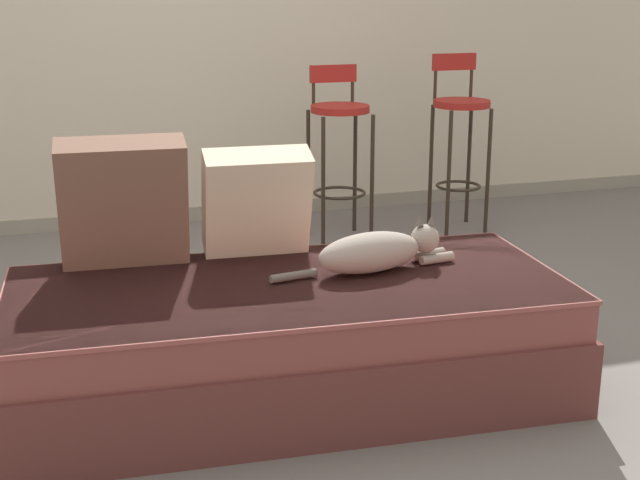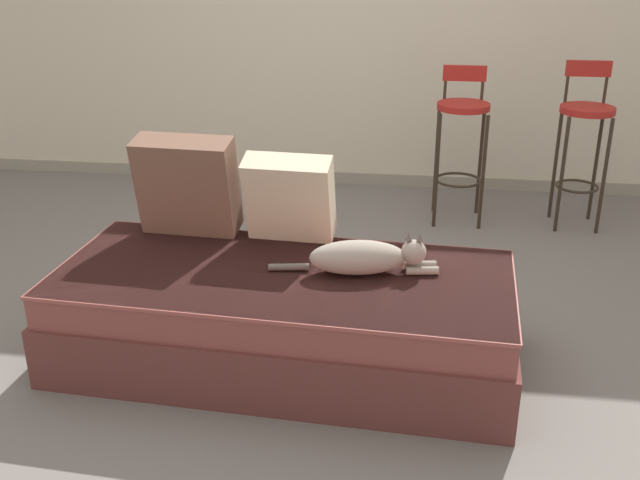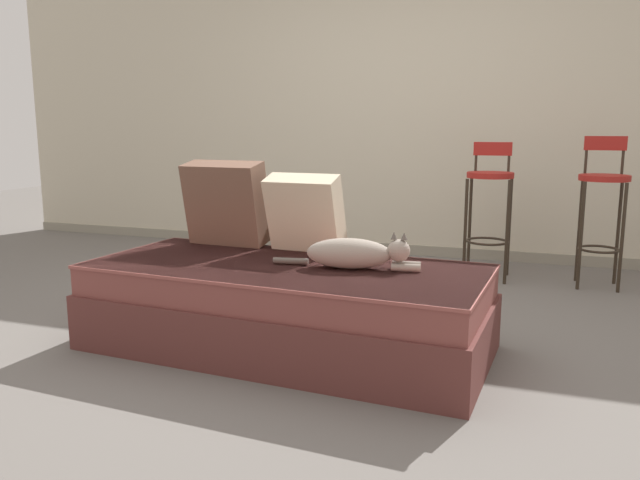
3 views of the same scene
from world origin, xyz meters
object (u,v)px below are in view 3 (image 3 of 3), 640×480
at_px(throw_pillow_middle, 305,213).
at_px(bar_stool_by_doorway, 603,197).
at_px(throw_pillow_corner, 226,203).
at_px(cat, 355,253).
at_px(couch, 286,306).
at_px(bar_stool_near_window, 489,196).

relative_size(throw_pillow_middle, bar_stool_by_doorway, 0.41).
height_order(throw_pillow_middle, bar_stool_by_doorway, bar_stool_by_doorway).
distance_m(throw_pillow_corner, bar_stool_by_doorway, 2.64).
relative_size(throw_pillow_corner, cat, 0.66).
xyz_separation_m(throw_pillow_corner, cat, (0.89, -0.35, -0.17)).
height_order(throw_pillow_corner, cat, throw_pillow_corner).
height_order(couch, bar_stool_by_doorway, bar_stool_by_doorway).
distance_m(cat, bar_stool_by_doorway, 2.27).
height_order(cat, bar_stool_near_window, bar_stool_near_window).
bearing_deg(cat, throw_pillow_middle, 140.31).
height_order(throw_pillow_corner, bar_stool_near_window, bar_stool_near_window).
xyz_separation_m(throw_pillow_corner, bar_stool_near_window, (1.37, 1.54, -0.06)).
bearing_deg(cat, couch, -173.62).
xyz_separation_m(bar_stool_near_window, bar_stool_by_doorway, (0.77, 0.00, 0.02)).
height_order(couch, throw_pillow_middle, throw_pillow_middle).
bearing_deg(bar_stool_near_window, throw_pillow_middle, -118.84).
distance_m(throw_pillow_corner, bar_stool_near_window, 2.07).
distance_m(throw_pillow_middle, bar_stool_near_window, 1.80).
xyz_separation_m(cat, bar_stool_near_window, (0.48, 1.89, 0.11)).
xyz_separation_m(throw_pillow_middle, bar_stool_by_doorway, (1.64, 1.57, -0.01)).
bearing_deg(couch, throw_pillow_middle, 94.65).
height_order(couch, cat, cat).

